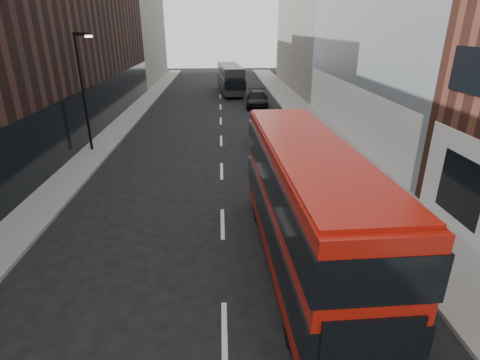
{
  "coord_description": "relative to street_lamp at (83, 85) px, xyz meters",
  "views": [
    {
      "loc": [
        0.02,
        -5.45,
        7.44
      ],
      "look_at": [
        0.64,
        6.57,
        2.5
      ],
      "focal_mm": 28.0,
      "sensor_mm": 36.0,
      "label": 1
    }
  ],
  "objects": [
    {
      "name": "street_lamp",
      "position": [
        0.0,
        0.0,
        0.0
      ],
      "size": [
        1.06,
        0.22,
        7.0
      ],
      "color": "black",
      "rests_on": "sidewalk_left"
    },
    {
      "name": "car_b",
      "position": [
        11.14,
        0.12,
        -3.44
      ],
      "size": [
        2.05,
        4.62,
        1.48
      ],
      "primitive_type": "imported",
      "rotation": [
        0.0,
        0.0,
        0.11
      ],
      "color": "#96989F",
      "rests_on": "ground"
    },
    {
      "name": "red_bus",
      "position": [
        10.84,
        -12.98,
        -1.82
      ],
      "size": [
        2.82,
        10.6,
        4.25
      ],
      "rotation": [
        0.0,
        0.0,
        0.03
      ],
      "color": "#A4140A",
      "rests_on": "ground"
    },
    {
      "name": "grey_bus",
      "position": [
        9.45,
        22.46,
        -2.44
      ],
      "size": [
        3.16,
        10.18,
        3.25
      ],
      "rotation": [
        0.0,
        0.0,
        0.08
      ],
      "color": "black",
      "rests_on": "ground"
    },
    {
      "name": "sidewalk_right",
      "position": [
        15.72,
        7.0,
        -4.11
      ],
      "size": [
        3.0,
        80.0,
        0.15
      ],
      "primitive_type": "cube",
      "color": "slate",
      "rests_on": "ground"
    },
    {
      "name": "car_a",
      "position": [
        11.13,
        -4.74,
        -3.4
      ],
      "size": [
        2.01,
        4.64,
        1.56
      ],
      "primitive_type": "imported",
      "rotation": [
        0.0,
        0.0,
        0.04
      ],
      "color": "black",
      "rests_on": "ground"
    },
    {
      "name": "sidewalk_left",
      "position": [
        0.22,
        7.0,
        -4.11
      ],
      "size": [
        2.0,
        80.0,
        0.15
      ],
      "primitive_type": "cube",
      "color": "slate",
      "rests_on": "ground"
    },
    {
      "name": "building_victorian",
      "position": [
        19.59,
        26.0,
        5.48
      ],
      "size": [
        6.5,
        24.0,
        21.0
      ],
      "color": "#68635C",
      "rests_on": "ground"
    },
    {
      "name": "building_left_mid",
      "position": [
        -3.28,
        12.0,
        2.82
      ],
      "size": [
        5.0,
        24.0,
        14.0
      ],
      "primitive_type": "cube",
      "color": "black",
      "rests_on": "ground"
    },
    {
      "name": "car_c",
      "position": [
        11.91,
        13.93,
        -3.42
      ],
      "size": [
        2.6,
        5.41,
        1.52
      ],
      "primitive_type": "imported",
      "rotation": [
        0.0,
        0.0,
        -0.09
      ],
      "color": "black",
      "rests_on": "ground"
    },
    {
      "name": "building_left_far",
      "position": [
        -3.28,
        34.0,
        2.32
      ],
      "size": [
        5.0,
        20.0,
        13.0
      ],
      "primitive_type": "cube",
      "color": "#68635C",
      "rests_on": "ground"
    }
  ]
}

